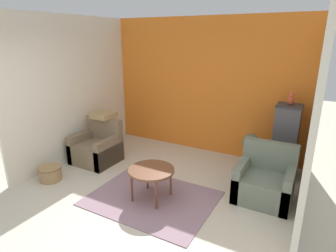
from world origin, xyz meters
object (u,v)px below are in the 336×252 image
coffee_table (151,172)px  potted_plant (250,149)px  birdcage (285,142)px  parrot (291,99)px  armchair_left (97,148)px  wicker_basket (50,173)px  armchair_right (264,182)px

coffee_table → potted_plant: bearing=59.6°
birdcage → potted_plant: 0.62m
parrot → potted_plant: bearing=-175.3°
armchair_left → birdcage: birdcage is taller
coffee_table → potted_plant: (1.04, 1.78, -0.06)m
wicker_basket → armchair_left: bearing=79.8°
armchair_left → birdcage: bearing=19.8°
parrot → potted_plant: 1.15m
armchair_left → potted_plant: armchair_left is taller
birdcage → parrot: parrot is taller
coffee_table → wicker_basket: coffee_table is taller
potted_plant → wicker_basket: size_ratio=1.76×
armchair_right → birdcage: bearing=82.6°
armchair_left → armchair_right: size_ratio=1.00×
wicker_basket → parrot: bearing=32.1°
armchair_right → potted_plant: (-0.45, 0.92, 0.12)m
birdcage → armchair_left: bearing=-160.2°
birdcage → coffee_table: bearing=-131.5°
coffee_table → armchair_right: (1.49, 0.85, -0.18)m
potted_plant → wicker_basket: potted_plant is taller
armchair_right → parrot: bearing=82.6°
armchair_right → birdcage: (0.13, 0.97, 0.35)m
birdcage → potted_plant: size_ratio=1.87×
armchair_right → potted_plant: bearing=115.7°
coffee_table → potted_plant: size_ratio=1.00×
potted_plant → birdcage: bearing=4.5°
birdcage → parrot: bearing=90.0°
coffee_table → potted_plant: potted_plant is taller
armchair_right → potted_plant: armchair_right is taller
parrot → armchair_left: bearing=-160.1°
armchair_left → coffee_table: bearing=-20.8°
coffee_table → birdcage: bearing=48.5°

